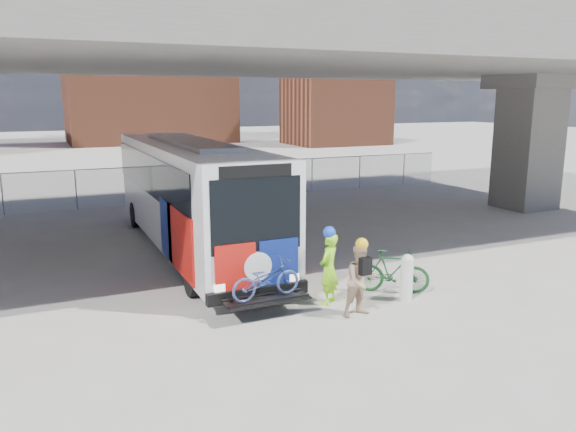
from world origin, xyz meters
TOP-DOWN VIEW (x-y plane):
  - ground at (0.00, 0.00)m, footprint 160.00×160.00m
  - bus at (-2.00, 3.07)m, footprint 2.67×12.96m
  - overpass at (0.00, 4.00)m, footprint 40.00×16.00m
  - chainlink_fence at (0.00, 12.00)m, footprint 30.00×0.06m
  - brick_buildings at (1.23, 48.23)m, footprint 54.00×22.00m
  - smokestack at (14.00, 55.00)m, footprint 2.20×2.20m
  - bollard at (1.65, -3.88)m, footprint 0.31×0.31m
  - cyclist_hivis at (-0.23, -3.25)m, footprint 0.78×0.73m
  - cyclist_tan at (0.07, -4.27)m, footprint 0.89×0.73m
  - bike_parked at (1.66, -3.25)m, footprint 1.90×1.50m

SIDE VIEW (x-z plane):
  - ground at x=0.00m, z-range 0.00..0.00m
  - bike_parked at x=1.66m, z-range 0.00..1.15m
  - bollard at x=1.65m, z-range 0.04..1.24m
  - cyclist_tan at x=0.07m, z-range -0.05..1.82m
  - cyclist_hivis at x=-0.23m, z-range -0.04..1.93m
  - chainlink_fence at x=0.00m, z-range -13.58..16.42m
  - bus at x=-2.00m, z-range 0.26..3.95m
  - brick_buildings at x=1.23m, z-range -0.58..11.42m
  - overpass at x=0.00m, z-range 2.57..10.52m
  - smokestack at x=14.00m, z-range 0.00..25.00m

